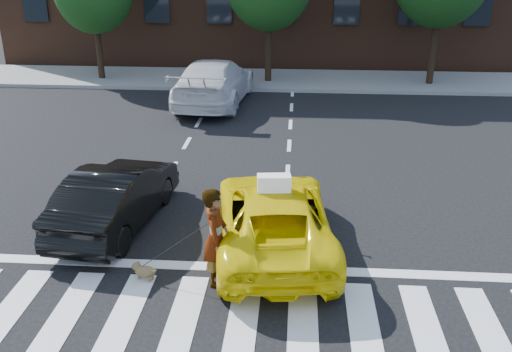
{
  "coord_description": "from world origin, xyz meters",
  "views": [
    {
      "loc": [
        1.8,
        -7.86,
        5.85
      ],
      "look_at": [
        0.95,
        3.62,
        1.1
      ],
      "focal_mm": 40.0,
      "sensor_mm": 36.0,
      "label": 1
    }
  ],
  "objects_px": {
    "white_suv": "(214,82)",
    "woman": "(216,237)",
    "taxi": "(274,217)",
    "black_sedan": "(116,196)",
    "dog": "(143,271)"
  },
  "relations": [
    {
      "from": "white_suv",
      "to": "woman",
      "type": "relative_size",
      "value": 3.15
    },
    {
      "from": "taxi",
      "to": "black_sedan",
      "type": "bearing_deg",
      "value": -18.36
    },
    {
      "from": "dog",
      "to": "white_suv",
      "type": "bearing_deg",
      "value": 113.23
    },
    {
      "from": "woman",
      "to": "dog",
      "type": "height_order",
      "value": "woman"
    },
    {
      "from": "taxi",
      "to": "black_sedan",
      "type": "xyz_separation_m",
      "value": [
        -3.49,
        0.75,
        0.02
      ]
    },
    {
      "from": "taxi",
      "to": "dog",
      "type": "relative_size",
      "value": 9.05
    },
    {
      "from": "white_suv",
      "to": "woman",
      "type": "bearing_deg",
      "value": 102.73
    },
    {
      "from": "black_sedan",
      "to": "dog",
      "type": "bearing_deg",
      "value": 124.78
    },
    {
      "from": "woman",
      "to": "black_sedan",
      "type": "bearing_deg",
      "value": 47.77
    },
    {
      "from": "white_suv",
      "to": "woman",
      "type": "height_order",
      "value": "woman"
    },
    {
      "from": "taxi",
      "to": "woman",
      "type": "height_order",
      "value": "woman"
    },
    {
      "from": "woman",
      "to": "white_suv",
      "type": "bearing_deg",
      "value": 6.6
    },
    {
      "from": "black_sedan",
      "to": "white_suv",
      "type": "height_order",
      "value": "white_suv"
    },
    {
      "from": "taxi",
      "to": "black_sedan",
      "type": "distance_m",
      "value": 3.57
    },
    {
      "from": "taxi",
      "to": "woman",
      "type": "relative_size",
      "value": 2.59
    }
  ]
}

